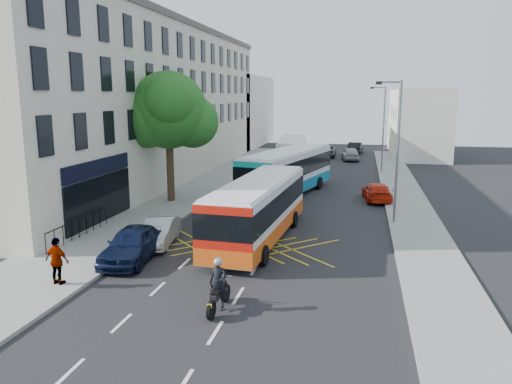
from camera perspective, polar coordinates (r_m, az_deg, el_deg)
The scene contains 21 objects.
ground at distance 18.97m, azimuth -2.04°, elevation -11.76°, with size 120.00×120.00×0.00m, color black.
pavement_left at distance 35.17m, azimuth -9.65°, elevation -1.06°, with size 5.00×70.00×0.15m, color gray.
pavement_right at distance 32.95m, azimuth 17.25°, elevation -2.22°, with size 3.00×70.00×0.15m, color gray.
terrace_main at distance 45.30m, azimuth -12.06°, elevation 10.05°, with size 8.30×45.00×13.50m.
terrace_far at distance 74.28m, azimuth -2.38°, elevation 9.21°, with size 8.00×20.00×10.00m, color silver.
building_right at distance 65.40m, azimuth 17.95°, elevation 7.57°, with size 6.00×18.00×8.00m, color silver.
street_tree at distance 34.40m, azimuth -10.02°, elevation 9.11°, with size 6.30×5.70×8.80m.
lamp_near at distance 29.16m, azimuth 15.73°, elevation 5.25°, with size 1.45×0.15×8.00m.
lamp_far at distance 49.08m, azimuth 14.26°, elevation 7.51°, with size 1.45×0.15×8.00m.
railings at distance 27.09m, azimuth -19.59°, elevation -3.78°, with size 0.08×5.60×1.14m, color black, non-canonical shape.
bus_near at distance 25.39m, azimuth 0.27°, elevation -1.94°, with size 3.33×11.27×3.13m.
bus_mid at distance 37.02m, azimuth 3.63°, elevation 2.35°, with size 5.59×12.28×3.37m.
bus_far at distance 49.76m, azimuth 4.16°, elevation 4.42°, with size 3.67×11.31×3.12m.
motorbike at distance 17.46m, azimuth -4.31°, elevation -10.65°, with size 0.67×2.17×1.93m.
parked_car_blue at distance 23.13m, azimuth -13.94°, elevation -5.79°, with size 1.85×4.60×1.57m, color #0C1633.
parked_car_silver at distance 25.37m, azimuth -10.98°, elevation -4.48°, with size 1.37×3.94×1.30m, color #B5B8BE.
red_hatchback at distance 36.19m, azimuth 13.65°, elevation 0.02°, with size 1.76×4.33×1.26m, color red.
distant_car_grey at distance 60.93m, azimuth 7.96°, elevation 4.67°, with size 2.33×5.06×1.40m, color #45474E.
distant_car_silver at distance 58.04m, azimuth 10.74°, elevation 4.32°, with size 1.79×4.44×1.51m, color #9B9DA3.
distant_car_dark at distance 64.56m, azimuth 11.28°, elevation 4.96°, with size 1.58×4.54×1.50m, color black.
pedestrian_far at distance 20.78m, azimuth -21.77°, elevation -7.35°, with size 1.09×0.45×1.85m, color gray.
Camera 1 is at (4.24, -16.97, 7.35)m, focal length 35.00 mm.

